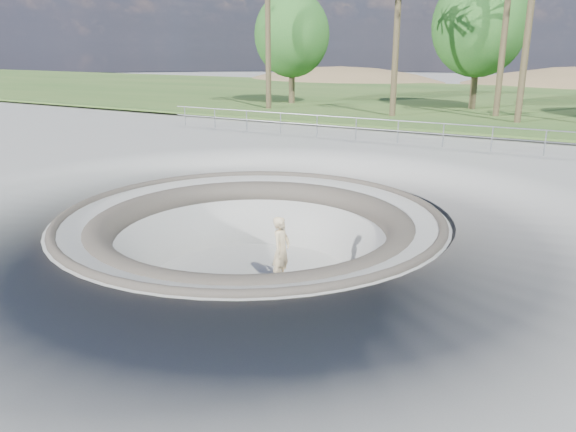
{
  "coord_description": "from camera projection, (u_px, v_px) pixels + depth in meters",
  "views": [
    {
      "loc": [
        7.87,
        -12.05,
        4.35
      ],
      "look_at": [
        0.75,
        0.69,
        -0.1
      ],
      "focal_mm": 35.0,
      "sensor_mm": 36.0,
      "label": 1
    }
  ],
  "objects": [
    {
      "name": "skate_bowl",
      "position": [
        252.0,
        278.0,
        15.54
      ],
      "size": [
        14.0,
        14.0,
        4.1
      ],
      "color": "gray",
      "rests_on": "ground"
    },
    {
      "name": "bushy_tree_left",
      "position": [
        292.0,
        35.0,
        39.87
      ],
      "size": [
        5.46,
        4.97,
        7.88
      ],
      "color": "brown",
      "rests_on": "ground"
    },
    {
      "name": "bushy_tree_mid",
      "position": [
        480.0,
        25.0,
        36.03
      ],
      "size": [
        6.06,
        5.51,
        8.74
      ],
      "color": "brown",
      "rests_on": "ground"
    },
    {
      "name": "safety_railing",
      "position": [
        398.0,
        132.0,
        24.82
      ],
      "size": [
        25.0,
        0.06,
        1.03
      ],
      "color": "gray",
      "rests_on": "ground"
    },
    {
      "name": "grass_strip",
      "position": [
        490.0,
        101.0,
        43.32
      ],
      "size": [
        180.0,
        36.0,
        0.12
      ],
      "color": "#2F5120",
      "rests_on": "ground"
    },
    {
      "name": "skateboard",
      "position": [
        281.0,
        282.0,
        15.27
      ],
      "size": [
        0.82,
        0.3,
        0.08
      ],
      "color": "brown",
      "rests_on": "ground"
    },
    {
      "name": "ground",
      "position": [
        251.0,
        215.0,
        15.0
      ],
      "size": [
        180.0,
        180.0,
        0.0
      ],
      "primitive_type": "plane",
      "color": "gray",
      "rests_on": "ground"
    },
    {
      "name": "skater",
      "position": [
        281.0,
        250.0,
        14.99
      ],
      "size": [
        0.48,
        0.7,
        1.84
      ],
      "primitive_type": "imported",
      "rotation": [
        0.0,
        0.0,
        1.63
      ],
      "color": "beige",
      "rests_on": "skateboard"
    },
    {
      "name": "distant_hills",
      "position": [
        557.0,
        151.0,
        63.01
      ],
      "size": [
        103.2,
        45.0,
        28.6
      ],
      "color": "brown",
      "rests_on": "ground"
    }
  ]
}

